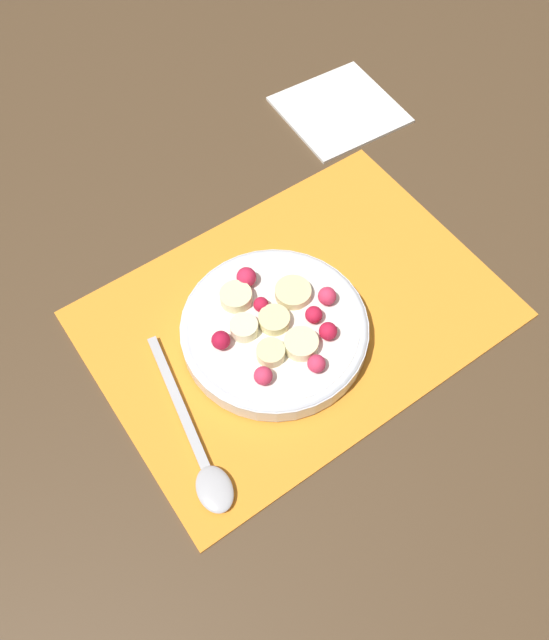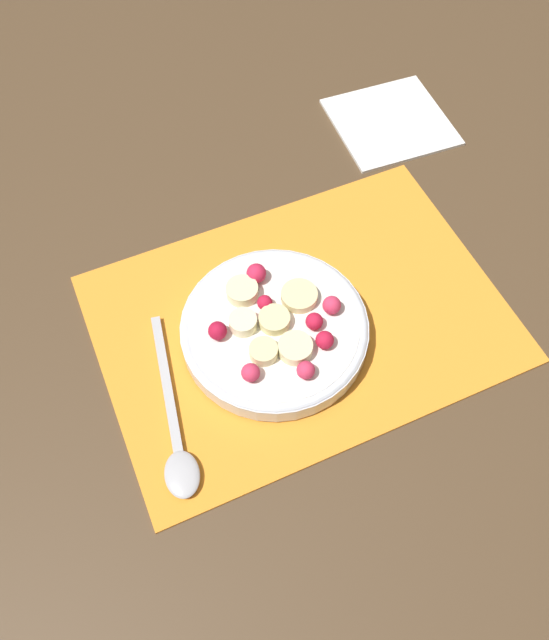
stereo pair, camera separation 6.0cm
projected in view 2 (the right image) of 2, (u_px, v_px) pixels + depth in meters
The scene contains 5 objects.
ground_plane at pixel (301, 319), 0.65m from camera, with size 3.00×3.00×0.00m, color #4C3823.
placemat at pixel (301, 317), 0.64m from camera, with size 0.41×0.29×0.01m.
fruit_bowl at pixel (275, 328), 0.62m from camera, with size 0.19×0.19×0.04m.
spoon at pixel (177, 443), 0.57m from camera, with size 0.05×0.19×0.01m.
napkin at pixel (391, 121), 0.79m from camera, with size 0.15×0.14×0.01m.
Camera 2 is at (0.16, 0.29, 0.55)m, focal length 35.00 mm.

